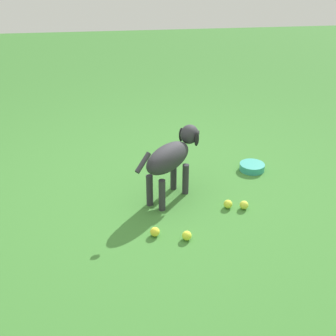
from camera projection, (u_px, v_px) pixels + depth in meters
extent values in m
plane|color=#38722D|center=(168.00, 192.00, 3.57)|extent=(14.00, 14.00, 0.00)
ellipsoid|color=#2D2D33|center=(168.00, 158.00, 3.31)|extent=(0.46, 0.47, 0.21)
cylinder|color=#2D2D33|center=(173.00, 175.00, 3.56)|extent=(0.05, 0.05, 0.26)
cylinder|color=#2D2D33|center=(186.00, 179.00, 3.50)|extent=(0.05, 0.05, 0.26)
cylinder|color=#2D2D33|center=(150.00, 190.00, 3.34)|extent=(0.05, 0.05, 0.26)
cylinder|color=#2D2D33|center=(162.00, 195.00, 3.28)|extent=(0.05, 0.05, 0.26)
ellipsoid|color=#2D2D33|center=(189.00, 134.00, 3.47)|extent=(0.21, 0.21, 0.16)
ellipsoid|color=black|center=(194.00, 134.00, 3.53)|extent=(0.13, 0.13, 0.06)
sphere|color=black|center=(198.00, 132.00, 3.56)|extent=(0.03, 0.03, 0.03)
ellipsoid|color=black|center=(181.00, 135.00, 3.51)|extent=(0.06, 0.06, 0.12)
ellipsoid|color=black|center=(197.00, 139.00, 3.43)|extent=(0.06, 0.06, 0.12)
cylinder|color=#2D2D33|center=(143.00, 163.00, 3.07)|extent=(0.13, 0.14, 0.12)
sphere|color=yellow|center=(155.00, 232.00, 3.03)|extent=(0.07, 0.07, 0.07)
sphere|color=#CEE237|center=(187.00, 236.00, 3.00)|extent=(0.07, 0.07, 0.07)
sphere|color=#CDDC3A|center=(228.00, 204.00, 3.35)|extent=(0.07, 0.07, 0.07)
sphere|color=#C9D83F|center=(244.00, 205.00, 3.34)|extent=(0.07, 0.07, 0.07)
cylinder|color=teal|center=(252.00, 167.00, 3.89)|extent=(0.22, 0.22, 0.06)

